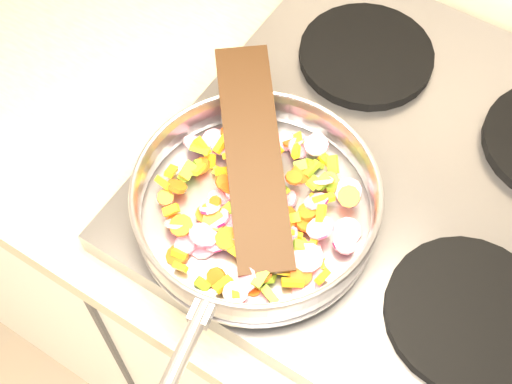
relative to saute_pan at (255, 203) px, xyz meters
The scene contains 7 objects.
cooktop 0.22m from the saute_pan, 52.59° to the left, with size 0.60×0.60×0.04m, color #939399.
grate_fl 0.05m from the saute_pan, 112.70° to the left, with size 0.19×0.19×0.02m, color black.
grate_fr 0.27m from the saute_pan, ahead, with size 0.19×0.19×0.02m, color black.
grate_bl 0.31m from the saute_pan, 92.17° to the left, with size 0.19×0.19×0.02m, color black.
saute_pan is the anchor object (origin of this frame).
vegetable_heap 0.01m from the saute_pan, 13.29° to the left, with size 0.26×0.26×0.05m.
wooden_spatula 0.06m from the saute_pan, 125.35° to the left, with size 0.29×0.07×0.01m, color black.
Camera 1 is at (-0.60, 1.14, 1.71)m, focal length 50.00 mm.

